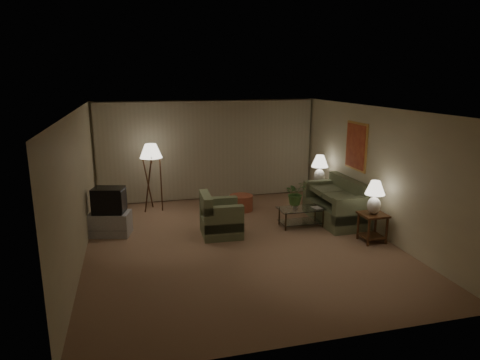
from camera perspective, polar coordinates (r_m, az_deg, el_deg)
name	(u,v)px	position (r m, az deg, el deg)	size (l,w,h in m)	color
ground	(239,243)	(8.82, -0.08, -8.38)	(7.00, 7.00, 0.00)	#8C634D
room_shell	(224,147)	(9.77, -2.15, 4.46)	(6.04, 7.02, 2.72)	#BDB191
sofa	(335,205)	(10.20, 12.60, -3.28)	(1.78, 0.90, 0.79)	#656D4D
armchair	(221,219)	(9.13, -2.52, -5.16)	(0.94, 0.90, 0.73)	#656D4D
side_table_near	(373,223)	(9.16, 17.26, -5.45)	(0.51, 0.51, 0.60)	#371F0F
side_table_far	(319,191)	(11.34, 10.44, -1.42)	(0.52, 0.43, 0.60)	#371F0F
table_lamp_near	(375,194)	(8.98, 17.53, -1.84)	(0.40, 0.40, 0.69)	white
table_lamp_far	(320,167)	(11.20, 10.58, 1.73)	(0.43, 0.43, 0.74)	white
coffee_table	(301,214)	(9.79, 8.15, -4.53)	(1.03, 0.56, 0.41)	silver
tv_cabinet	(111,224)	(9.57, -16.88, -5.60)	(0.92, 0.70, 0.50)	#AFAFB2
crt_tv	(109,200)	(9.41, -17.10, -2.60)	(0.72, 0.59, 0.54)	black
floor_lamp	(152,176)	(10.89, -11.65, 0.53)	(0.55, 0.55, 1.69)	#371F0F
ottoman	(241,203)	(10.82, 0.16, -3.05)	(0.59, 0.59, 0.39)	#B3543C
vase	(295,206)	(9.67, 7.37, -3.44)	(0.13, 0.13, 0.14)	white
flowers	(296,191)	(9.58, 7.43, -1.52)	(0.48, 0.42, 0.54)	#436E31
book	(313,208)	(9.75, 9.77, -3.75)	(0.18, 0.24, 0.02)	olive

